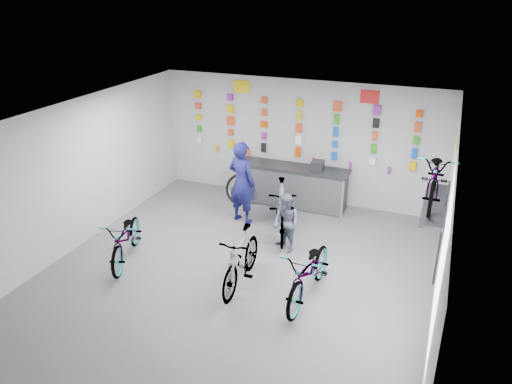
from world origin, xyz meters
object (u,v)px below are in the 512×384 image
at_px(bike_center, 241,259).
at_px(clerk, 242,182).
at_px(bike_service, 282,209).
at_px(bike_right, 310,272).
at_px(bike_left, 126,238).
at_px(customer, 286,223).
at_px(counter, 292,186).

bearing_deg(bike_center, clerk, 109.97).
bearing_deg(bike_service, bike_right, -79.36).
bearing_deg(bike_left, clerk, 40.39).
relative_size(bike_right, customer, 1.60).
bearing_deg(bike_right, bike_service, 124.10).
distance_m(counter, bike_right, 3.91).
xyz_separation_m(counter, bike_right, (1.48, -3.62, 0.03)).
xyz_separation_m(bike_service, customer, (0.31, -0.61, 0.02)).
height_order(bike_center, clerk, clerk).
xyz_separation_m(counter, clerk, (-0.79, -1.26, 0.46)).
xyz_separation_m(bike_center, bike_right, (1.25, 0.07, -0.02)).
relative_size(bike_center, bike_right, 0.91).
height_order(bike_left, clerk, clerk).
xyz_separation_m(counter, customer, (0.56, -2.17, 0.13)).
height_order(bike_right, customer, customer).
bearing_deg(clerk, counter, -106.60).
bearing_deg(bike_center, bike_right, 0.16).
bearing_deg(bike_left, counter, 39.67).
bearing_deg(customer, bike_left, -116.73).
distance_m(clerk, customer, 1.67).
distance_m(counter, bike_left, 4.31).
bearing_deg(clerk, bike_left, 75.48).
xyz_separation_m(bike_center, clerk, (-1.02, 2.42, 0.41)).
xyz_separation_m(counter, bike_service, (0.26, -1.56, 0.10)).
relative_size(clerk, customer, 1.55).
bearing_deg(counter, bike_center, -86.46).
xyz_separation_m(bike_left, bike_service, (2.46, 2.15, 0.11)).
distance_m(bike_left, customer, 3.16).
bearing_deg(bike_left, bike_right, -18.23).
bearing_deg(counter, customer, -75.45).
relative_size(bike_left, bike_right, 0.93).
height_order(counter, customer, customer).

